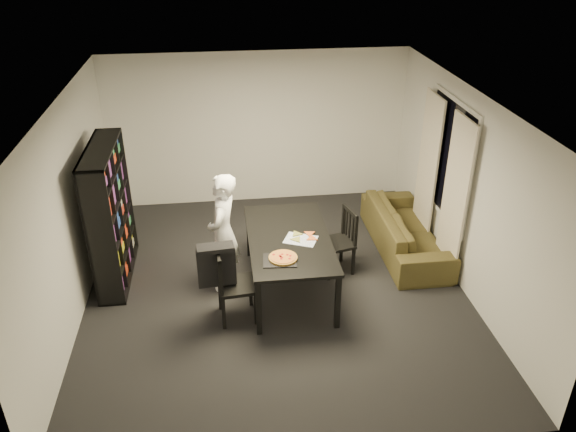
{
  "coord_description": "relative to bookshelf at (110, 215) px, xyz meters",
  "views": [
    {
      "loc": [
        -0.63,
        -6.25,
        4.46
      ],
      "look_at": [
        0.17,
        0.08,
        1.05
      ],
      "focal_mm": 35.0,
      "sensor_mm": 36.0,
      "label": 1
    }
  ],
  "objects": [
    {
      "name": "draped_jacket",
      "position": [
        1.38,
        -1.18,
        -0.13
      ],
      "size": [
        0.47,
        0.23,
        0.55
      ],
      "rotation": [
        0.0,
        0.0,
        1.67
      ],
      "color": "black",
      "rests_on": "chair_left"
    },
    {
      "name": "window_pane",
      "position": [
        4.64,
        -0.0,
        0.55
      ],
      "size": [
        0.02,
        1.4,
        1.6
      ],
      "primitive_type": "cube",
      "color": "black",
      "rests_on": "room"
    },
    {
      "name": "sofa",
      "position": [
        4.19,
        0.17,
        -0.64
      ],
      "size": [
        0.84,
        2.15,
        0.63
      ],
      "primitive_type": "imported",
      "rotation": [
        0.0,
        0.0,
        1.57
      ],
      "color": "#403119",
      "rests_on": "room"
    },
    {
      "name": "pizza_slices",
      "position": [
        2.51,
        -0.65,
        -0.14
      ],
      "size": [
        0.44,
        0.39,
        0.01
      ],
      "primitive_type": null,
      "rotation": [
        0.0,
        0.0,
        -0.25
      ],
      "color": "#C17C3C",
      "rests_on": "dining_table"
    },
    {
      "name": "pepperoni_pizza",
      "position": [
        2.19,
        -1.14,
        -0.13
      ],
      "size": [
        0.35,
        0.35,
        0.03
      ],
      "rotation": [
        0.0,
        0.0,
        0.32
      ],
      "color": "#AA7931",
      "rests_on": "dining_table"
    },
    {
      "name": "curtain_right",
      "position": [
        4.56,
        0.52,
        0.2
      ],
      "size": [
        0.03,
        0.7,
        2.25
      ],
      "primitive_type": "cube",
      "color": "beige",
      "rests_on": "room"
    },
    {
      "name": "room",
      "position": [
        2.16,
        -0.6,
        0.35
      ],
      "size": [
        5.01,
        5.51,
        2.61
      ],
      "color": "black",
      "rests_on": "ground"
    },
    {
      "name": "kitchen_towel",
      "position": [
        2.47,
        -0.71,
        -0.15
      ],
      "size": [
        0.49,
        0.44,
        0.01
      ],
      "primitive_type": "cube",
      "rotation": [
        0.0,
        0.0,
        -0.42
      ],
      "color": "white",
      "rests_on": "dining_table"
    },
    {
      "name": "dining_table",
      "position": [
        2.33,
        -0.62,
        -0.23
      ],
      "size": [
        1.06,
        1.9,
        0.79
      ],
      "color": "black",
      "rests_on": "room"
    },
    {
      "name": "chair_left",
      "position": [
        1.52,
        -1.17,
        -0.39
      ],
      "size": [
        0.5,
        0.5,
        0.99
      ],
      "rotation": [
        0.0,
        0.0,
        1.67
      ],
      "color": "black",
      "rests_on": "room"
    },
    {
      "name": "baking_tray",
      "position": [
        2.14,
        -1.17,
        -0.15
      ],
      "size": [
        0.42,
        0.35,
        0.01
      ],
      "primitive_type": "cube",
      "rotation": [
        0.0,
        0.0,
        -0.08
      ],
      "color": "black",
      "rests_on": "dining_table"
    },
    {
      "name": "chair_right",
      "position": [
        3.12,
        -0.26,
        -0.42
      ],
      "size": [
        0.53,
        0.53,
        0.94
      ],
      "rotation": [
        0.0,
        0.0,
        -1.32
      ],
      "color": "black",
      "rests_on": "room"
    },
    {
      "name": "curtain_left",
      "position": [
        4.56,
        -0.52,
        0.2
      ],
      "size": [
        0.03,
        0.7,
        2.25
      ],
      "primitive_type": "cube",
      "color": "beige",
      "rests_on": "room"
    },
    {
      "name": "person",
      "position": [
        1.48,
        -0.46,
        -0.13
      ],
      "size": [
        0.55,
        0.69,
        1.64
      ],
      "primitive_type": "imported",
      "rotation": [
        0.0,
        0.0,
        -1.85
      ],
      "color": "white",
      "rests_on": "room"
    },
    {
      "name": "bookshelf",
      "position": [
        0.0,
        0.0,
        0.0
      ],
      "size": [
        0.35,
        1.5,
        1.9
      ],
      "primitive_type": "cube",
      "color": "black",
      "rests_on": "room"
    },
    {
      "name": "window_frame",
      "position": [
        4.64,
        -0.0,
        0.55
      ],
      "size": [
        0.03,
        1.52,
        1.72
      ],
      "primitive_type": "cube",
      "color": "white",
      "rests_on": "room"
    }
  ]
}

